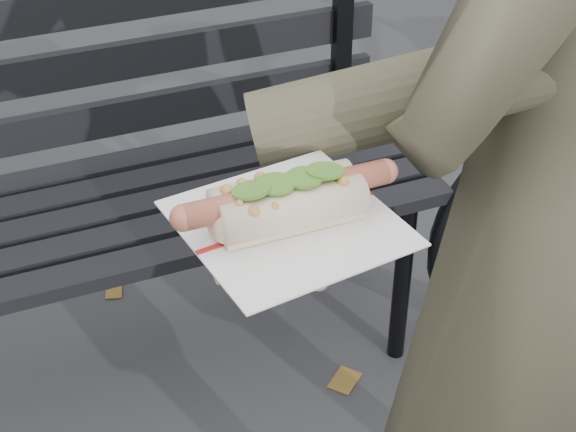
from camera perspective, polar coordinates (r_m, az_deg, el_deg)
name	(u,v)px	position (r m, az deg, el deg)	size (l,w,h in m)	color
park_bench	(63,181)	(1.87, -14.37, 2.19)	(1.50, 0.44, 0.88)	black
person	(540,229)	(1.20, 15.97, -0.80)	(0.61, 0.40, 1.66)	#43412D
held_hotdog	(435,111)	(0.94, 9.51, 6.70)	(0.63, 0.32, 0.20)	#43412D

